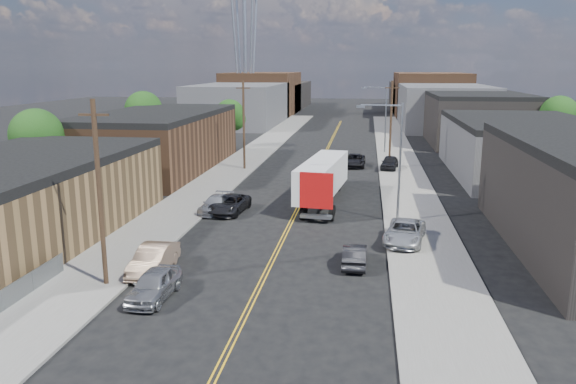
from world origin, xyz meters
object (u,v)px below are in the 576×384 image
(car_left_b, at_px, (154,259))
(car_right_lot_a, at_px, (405,232))
(semi_truck, at_px, (324,176))
(car_right_lot_c, at_px, (390,162))
(car_left_d, at_px, (216,204))
(car_ahead_truck, at_px, (355,160))
(car_left_c, at_px, (229,204))
(car_right_oncoming, at_px, (355,255))
(car_left_a, at_px, (154,285))

(car_left_b, relative_size, car_right_lot_a, 0.92)
(semi_truck, xyz_separation_m, car_left_b, (-8.30, -18.88, -1.43))
(car_right_lot_c, bearing_deg, car_right_lot_a, -81.08)
(car_left_d, height_order, car_ahead_truck, car_ahead_truck)
(semi_truck, height_order, car_left_b, semi_truck)
(car_left_d, relative_size, car_right_lot_c, 1.08)
(semi_truck, relative_size, car_left_c, 2.94)
(car_left_d, distance_m, car_right_lot_a, 15.96)
(semi_truck, xyz_separation_m, car_right_lot_c, (6.30, 15.91, -1.33))
(car_right_oncoming, bearing_deg, car_left_a, 32.62)
(car_left_d, xyz_separation_m, car_right_oncoming, (11.40, -10.97, -0.03))
(semi_truck, relative_size, car_left_a, 3.43)
(semi_truck, height_order, car_right_lot_c, semi_truck)
(car_left_c, relative_size, car_right_lot_a, 0.98)
(car_left_d, bearing_deg, semi_truck, 37.29)
(semi_truck, bearing_deg, car_right_oncoming, -72.64)
(car_left_c, bearing_deg, car_ahead_truck, 73.31)
(car_left_a, bearing_deg, car_right_lot_a, 41.35)
(car_right_lot_c, bearing_deg, car_right_oncoming, -86.77)
(car_left_c, distance_m, car_left_d, 1.10)
(car_left_b, height_order, car_ahead_truck, car_left_b)
(car_left_d, distance_m, car_right_oncoming, 15.82)
(car_left_c, distance_m, car_right_lot_c, 25.05)
(car_left_a, distance_m, car_right_lot_a, 17.07)
(car_left_c, height_order, car_left_d, car_left_c)
(semi_truck, distance_m, car_left_c, 9.00)
(car_right_lot_c, xyz_separation_m, car_ahead_truck, (-3.99, 1.85, -0.16))
(car_left_d, distance_m, car_ahead_truck, 25.28)
(car_left_c, xyz_separation_m, car_right_oncoming, (10.30, -10.97, -0.07))
(car_left_b, bearing_deg, car_left_a, -69.18)
(car_ahead_truck, bearing_deg, car_right_lot_a, -80.67)
(car_ahead_truck, bearing_deg, car_left_a, -101.31)
(car_right_lot_a, relative_size, car_right_lot_c, 1.21)
(car_right_oncoming, relative_size, car_right_lot_a, 0.75)
(car_left_a, xyz_separation_m, car_ahead_truck, (9.21, 40.19, -0.03))
(car_left_a, xyz_separation_m, car_left_b, (-1.40, 3.56, 0.04))
(car_left_a, bearing_deg, car_ahead_truck, 79.12)
(semi_truck, xyz_separation_m, car_left_d, (-8.30, -5.19, -1.54))
(semi_truck, xyz_separation_m, car_left_c, (-7.20, -5.19, -1.50))
(car_left_b, bearing_deg, car_left_c, 84.75)
(car_left_a, height_order, car_right_lot_c, car_right_lot_c)
(car_left_b, bearing_deg, car_right_lot_c, 66.59)
(car_left_b, xyz_separation_m, car_ahead_truck, (10.61, 36.63, -0.07))
(semi_truck, height_order, car_right_oncoming, semi_truck)
(semi_truck, height_order, car_left_c, semi_truck)
(semi_truck, bearing_deg, car_left_b, -107.22)
(car_left_d, bearing_deg, car_right_lot_c, 60.59)
(car_left_a, distance_m, car_right_lot_c, 40.55)
(car_left_c, bearing_deg, car_right_lot_a, -19.67)
(semi_truck, bearing_deg, car_right_lot_c, 74.93)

